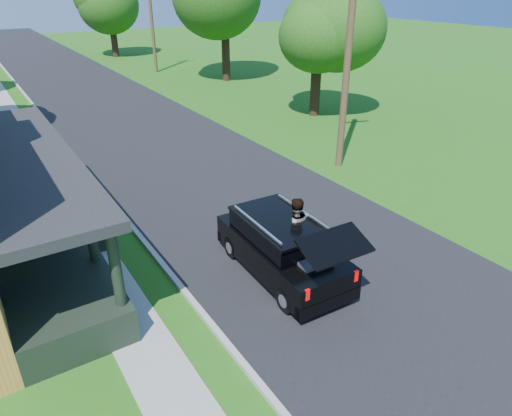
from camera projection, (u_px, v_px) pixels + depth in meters
ground at (357, 284)px, 12.14m from camera, size 140.00×140.00×0.00m
street at (121, 115)px, 27.18m from camera, size 8.00×120.00×0.02m
curb at (49, 125)px, 25.24m from camera, size 0.15×120.00×0.12m
sidewalk at (18, 130)px, 24.49m from camera, size 1.30×120.00×0.03m
black_suv at (282, 247)px, 12.22m from camera, size 1.95×4.71×2.17m
skateboarder at (295, 229)px, 12.22m from camera, size 1.01×0.87×1.79m
skateboard at (301, 259)px, 12.68m from camera, size 0.61×0.46×0.71m
tree_right_near at (318, 24)px, 24.91m from camera, size 5.78×5.86×7.77m
utility_pole_near at (350, 33)px, 17.39m from camera, size 1.72×0.65×10.49m
utility_pole_far at (151, 13)px, 37.47m from camera, size 1.62×0.62×9.10m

